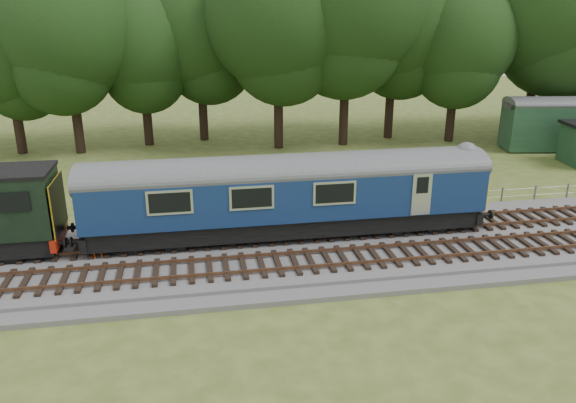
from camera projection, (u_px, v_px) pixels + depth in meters
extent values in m
plane|color=#45551F|center=(349.00, 250.00, 25.27)|extent=(120.00, 120.00, 0.00)
cube|color=#4C4C4F|center=(349.00, 247.00, 25.21)|extent=(70.00, 7.00, 0.35)
cube|color=brown|center=(345.00, 234.00, 25.74)|extent=(66.50, 0.07, 0.14)
cube|color=brown|center=(337.00, 223.00, 27.08)|extent=(66.50, 0.07, 0.14)
cube|color=brown|center=(365.00, 262.00, 22.95)|extent=(66.50, 0.07, 0.14)
cube|color=brown|center=(355.00, 248.00, 24.29)|extent=(66.50, 0.07, 0.14)
cube|color=black|center=(288.00, 221.00, 25.80)|extent=(17.46, 2.52, 0.85)
cube|color=navy|center=(288.00, 191.00, 25.33)|extent=(18.00, 2.80, 2.05)
cube|color=yellow|center=(473.00, 189.00, 26.94)|extent=(0.06, 2.74, 1.30)
cube|color=black|center=(411.00, 217.00, 26.86)|extent=(2.60, 2.00, 0.55)
cube|color=black|center=(155.00, 233.00, 24.89)|extent=(2.60, 2.00, 0.55)
cube|color=black|center=(24.00, 202.00, 23.44)|extent=(2.40, 2.55, 2.60)
cube|color=#A51E0C|center=(59.00, 235.00, 24.16)|extent=(0.25, 2.60, 0.55)
cube|color=yellow|center=(58.00, 205.00, 23.72)|extent=(0.06, 2.55, 2.30)
imported|color=#F54B0C|center=(96.00, 238.00, 23.47)|extent=(0.74, 0.66, 1.71)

